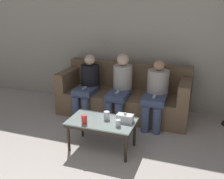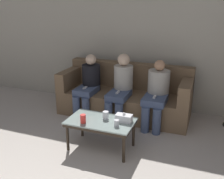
{
  "view_description": "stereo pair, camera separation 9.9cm",
  "coord_description": "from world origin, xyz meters",
  "px_view_note": "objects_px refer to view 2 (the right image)",
  "views": [
    {
      "loc": [
        1.27,
        -1.1,
        1.96
      ],
      "look_at": [
        0.0,
        2.5,
        0.67
      ],
      "focal_mm": 42.0,
      "sensor_mm": 36.0,
      "label": 1
    },
    {
      "loc": [
        1.37,
        -1.07,
        1.96
      ],
      "look_at": [
        0.0,
        2.5,
        0.67
      ],
      "focal_mm": 42.0,
      "sensor_mm": 36.0,
      "label": 2
    }
  ],
  "objects_px": {
    "tissue_box": "(124,118)",
    "seated_person_mid_left": "(121,86)",
    "cup_far_center": "(106,115)",
    "seated_person_left_end": "(89,83)",
    "couch": "(125,96)",
    "cup_near_right": "(117,123)",
    "coffee_table": "(101,123)",
    "seated_person_mid_right": "(157,91)",
    "cup_near_left": "(83,119)"
  },
  "relations": [
    {
      "from": "couch",
      "to": "seated_person_left_end",
      "type": "height_order",
      "value": "seated_person_left_end"
    },
    {
      "from": "seated_person_mid_right",
      "to": "couch",
      "type": "bearing_deg",
      "value": 159.94
    },
    {
      "from": "tissue_box",
      "to": "seated_person_mid_left",
      "type": "height_order",
      "value": "seated_person_mid_left"
    },
    {
      "from": "cup_near_left",
      "to": "seated_person_mid_right",
      "type": "xyz_separation_m",
      "value": [
        0.73,
        1.2,
        0.09
      ]
    },
    {
      "from": "cup_near_right",
      "to": "seated_person_mid_right",
      "type": "relative_size",
      "value": 0.08
    },
    {
      "from": "seated_person_mid_left",
      "to": "couch",
      "type": "bearing_deg",
      "value": 90.0
    },
    {
      "from": "tissue_box",
      "to": "seated_person_mid_left",
      "type": "relative_size",
      "value": 0.19
    },
    {
      "from": "coffee_table",
      "to": "cup_near_right",
      "type": "xyz_separation_m",
      "value": [
        0.26,
        -0.09,
        0.09
      ]
    },
    {
      "from": "couch",
      "to": "cup_near_left",
      "type": "bearing_deg",
      "value": -94.76
    },
    {
      "from": "cup_near_right",
      "to": "seated_person_mid_left",
      "type": "height_order",
      "value": "seated_person_mid_left"
    },
    {
      "from": "coffee_table",
      "to": "cup_far_center",
      "type": "bearing_deg",
      "value": 54.51
    },
    {
      "from": "seated_person_mid_left",
      "to": "tissue_box",
      "type": "bearing_deg",
      "value": -68.93
    },
    {
      "from": "tissue_box",
      "to": "seated_person_mid_right",
      "type": "relative_size",
      "value": 0.21
    },
    {
      "from": "couch",
      "to": "cup_near_right",
      "type": "xyz_separation_m",
      "value": [
        0.33,
        -1.36,
        0.14
      ]
    },
    {
      "from": "cup_far_center",
      "to": "tissue_box",
      "type": "relative_size",
      "value": 0.5
    },
    {
      "from": "seated_person_mid_right",
      "to": "tissue_box",
      "type": "bearing_deg",
      "value": -103.94
    },
    {
      "from": "coffee_table",
      "to": "tissue_box",
      "type": "height_order",
      "value": "tissue_box"
    },
    {
      "from": "seated_person_left_end",
      "to": "seated_person_mid_right",
      "type": "distance_m",
      "value": 1.23
    },
    {
      "from": "couch",
      "to": "seated_person_mid_left",
      "type": "relative_size",
      "value": 2.04
    },
    {
      "from": "seated_person_left_end",
      "to": "tissue_box",
      "type": "bearing_deg",
      "value": -44.59
    },
    {
      "from": "cup_near_right",
      "to": "seated_person_mid_left",
      "type": "xyz_separation_m",
      "value": [
        -0.33,
        1.13,
        0.13
      ]
    },
    {
      "from": "cup_near_left",
      "to": "seated_person_mid_left",
      "type": "xyz_separation_m",
      "value": [
        0.12,
        1.2,
        0.11
      ]
    },
    {
      "from": "coffee_table",
      "to": "seated_person_mid_right",
      "type": "relative_size",
      "value": 0.85
    },
    {
      "from": "coffee_table",
      "to": "seated_person_mid_right",
      "type": "xyz_separation_m",
      "value": [
        0.55,
        1.05,
        0.2
      ]
    },
    {
      "from": "coffee_table",
      "to": "cup_near_left",
      "type": "xyz_separation_m",
      "value": [
        -0.19,
        -0.16,
        0.11
      ]
    },
    {
      "from": "coffee_table",
      "to": "seated_person_left_end",
      "type": "relative_size",
      "value": 0.85
    },
    {
      "from": "coffee_table",
      "to": "seated_person_left_end",
      "type": "distance_m",
      "value": 1.26
    },
    {
      "from": "cup_near_right",
      "to": "tissue_box",
      "type": "bearing_deg",
      "value": 74.5
    },
    {
      "from": "couch",
      "to": "cup_far_center",
      "type": "xyz_separation_m",
      "value": [
        0.11,
        -1.21,
        0.15
      ]
    },
    {
      "from": "cup_far_center",
      "to": "seated_person_mid_right",
      "type": "distance_m",
      "value": 1.11
    },
    {
      "from": "coffee_table",
      "to": "cup_near_left",
      "type": "height_order",
      "value": "cup_near_left"
    },
    {
      "from": "seated_person_mid_left",
      "to": "cup_near_left",
      "type": "bearing_deg",
      "value": -95.66
    },
    {
      "from": "seated_person_left_end",
      "to": "seated_person_mid_right",
      "type": "xyz_separation_m",
      "value": [
        1.23,
        -0.0,
        0.0
      ]
    },
    {
      "from": "coffee_table",
      "to": "seated_person_mid_left",
      "type": "xyz_separation_m",
      "value": [
        -0.07,
        1.04,
        0.22
      ]
    },
    {
      "from": "cup_near_left",
      "to": "seated_person_left_end",
      "type": "xyz_separation_m",
      "value": [
        -0.49,
        1.21,
        0.09
      ]
    },
    {
      "from": "cup_near_left",
      "to": "seated_person_mid_left",
      "type": "height_order",
      "value": "seated_person_mid_left"
    },
    {
      "from": "cup_far_center",
      "to": "seated_person_left_end",
      "type": "xyz_separation_m",
      "value": [
        -0.73,
        0.98,
        0.09
      ]
    },
    {
      "from": "cup_near_left",
      "to": "seated_person_mid_left",
      "type": "relative_size",
      "value": 0.11
    },
    {
      "from": "cup_near_right",
      "to": "seated_person_left_end",
      "type": "xyz_separation_m",
      "value": [
        -0.94,
        1.13,
        0.1
      ]
    },
    {
      "from": "coffee_table",
      "to": "cup_near_left",
      "type": "distance_m",
      "value": 0.27
    },
    {
      "from": "couch",
      "to": "cup_near_left",
      "type": "relative_size",
      "value": 19.3
    },
    {
      "from": "seated_person_left_end",
      "to": "cup_far_center",
      "type": "bearing_deg",
      "value": -53.56
    },
    {
      "from": "couch",
      "to": "seated_person_mid_right",
      "type": "relative_size",
      "value": 2.15
    },
    {
      "from": "coffee_table",
      "to": "seated_person_mid_right",
      "type": "distance_m",
      "value": 1.2
    },
    {
      "from": "seated_person_left_end",
      "to": "seated_person_mid_right",
      "type": "bearing_deg",
      "value": -0.07
    },
    {
      "from": "seated_person_mid_right",
      "to": "cup_near_left",
      "type": "bearing_deg",
      "value": -121.29
    },
    {
      "from": "cup_far_center",
      "to": "seated_person_left_end",
      "type": "bearing_deg",
      "value": 126.44
    },
    {
      "from": "couch",
      "to": "tissue_box",
      "type": "bearing_deg",
      "value": -72.68
    },
    {
      "from": "tissue_box",
      "to": "seated_person_mid_left",
      "type": "xyz_separation_m",
      "value": [
        -0.37,
        0.97,
        0.12
      ]
    },
    {
      "from": "couch",
      "to": "seated_person_mid_left",
      "type": "bearing_deg",
      "value": -90.0
    }
  ]
}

